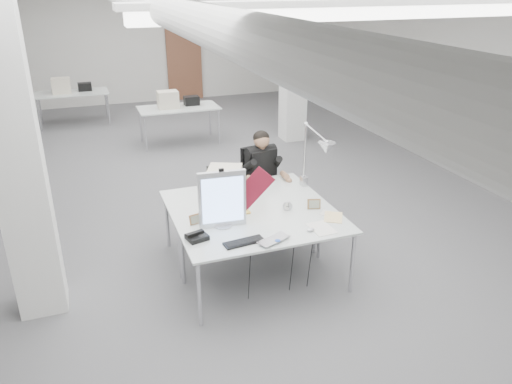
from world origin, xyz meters
TOP-DOWN VIEW (x-y plane):
  - room_shell at (0.04, 0.13)m, footprint 10.04×14.04m
  - desk_main at (0.00, -2.50)m, footprint 1.80×0.90m
  - desk_second at (0.00, -1.60)m, footprint 1.80×0.90m
  - bg_desk_a at (0.20, 3.00)m, footprint 1.60×0.80m
  - bg_desk_b at (-1.80, 5.20)m, footprint 1.60×0.80m
  - office_chair at (0.50, -0.96)m, footprint 0.68×0.68m
  - seated_person at (0.50, -1.01)m, footprint 0.63×0.73m
  - monitor at (-0.42, -2.31)m, footprint 0.50×0.09m
  - pennant at (-0.12, -2.35)m, footprint 0.48×0.21m
  - keyboard at (-0.33, -2.74)m, footprint 0.42×0.18m
  - laptop at (-0.02, -2.86)m, footprint 0.42×0.35m
  - mouse at (0.40, -2.74)m, footprint 0.10×0.08m
  - bankers_lamp at (-0.13, -2.08)m, footprint 0.30×0.13m
  - desk_phone at (-0.75, -2.51)m, footprint 0.24×0.22m
  - picture_frame_left at (-0.68, -2.16)m, footprint 0.15×0.07m
  - picture_frame_right at (0.67, -2.26)m, footprint 0.15×0.08m
  - desk_clock at (0.37, -2.19)m, footprint 0.12×0.06m
  - paper_stack_a at (0.53, -2.72)m, footprint 0.24×0.33m
  - paper_stack_b at (0.77, -2.53)m, footprint 0.30×0.33m
  - paper_stack_c at (0.78, -2.45)m, footprint 0.24×0.25m
  - beige_monitor at (-0.18, -1.57)m, footprint 0.50×0.49m
  - architect_lamp at (0.85, -1.84)m, footprint 0.30×0.67m

SIDE VIEW (x-z plane):
  - office_chair at x=0.50m, z-range 0.00..1.18m
  - desk_main at x=0.00m, z-range 0.73..0.75m
  - desk_second at x=0.00m, z-range 0.73..0.75m
  - bg_desk_a at x=0.20m, z-range 0.73..0.75m
  - bg_desk_b at x=-1.80m, z-range 0.73..0.75m
  - paper_stack_c at x=0.78m, z-range 0.76..0.76m
  - paper_stack_a at x=0.53m, z-range 0.76..0.76m
  - paper_stack_b at x=0.77m, z-range 0.76..0.76m
  - keyboard at x=-0.33m, z-range 0.76..0.78m
  - laptop at x=-0.02m, z-range 0.76..0.78m
  - mouse at x=0.40m, z-range 0.76..0.79m
  - desk_phone at x=-0.75m, z-range 0.76..0.80m
  - desk_clock at x=0.37m, z-range 0.75..0.86m
  - picture_frame_left at x=-0.68m, z-range 0.75..0.87m
  - picture_frame_right at x=0.67m, z-range 0.75..0.87m
  - seated_person at x=0.50m, z-range 0.42..1.38m
  - bankers_lamp at x=-0.13m, z-range 0.76..1.09m
  - beige_monitor at x=-0.18m, z-range 0.76..1.12m
  - monitor at x=-0.42m, z-range 0.76..1.37m
  - pennant at x=-0.12m, z-range 0.85..1.40m
  - architect_lamp at x=0.85m, z-range 0.75..1.59m
  - room_shell at x=0.04m, z-range 0.07..3.31m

